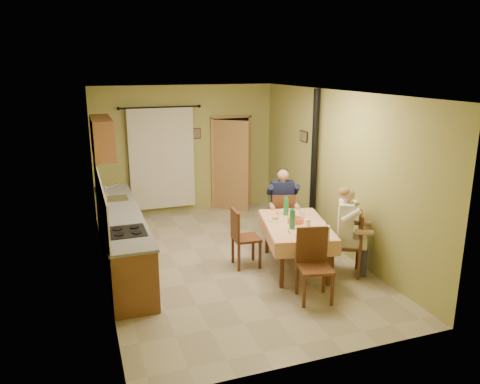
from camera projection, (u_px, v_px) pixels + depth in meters
name	position (u px, v px, depth m)	size (l,w,h in m)	color
floor	(228.00, 260.00, 7.97)	(4.00, 6.00, 0.01)	tan
room_shell	(227.00, 155.00, 7.49)	(4.04, 6.04, 2.82)	#A2A053
kitchen_run	(121.00, 237.00, 7.65)	(0.64, 3.64, 1.56)	brown
upper_cabinets	(102.00, 137.00, 8.41)	(0.35, 1.40, 0.70)	brown
curtain	(162.00, 158.00, 10.10)	(1.70, 0.07, 2.22)	black
doorway	(231.00, 163.00, 10.61)	(0.96, 0.55, 2.15)	black
dining_table	(295.00, 246.00, 7.56)	(1.33, 1.81, 0.76)	#EEAC7B
tableware	(299.00, 222.00, 7.35)	(0.69, 1.66, 0.33)	white
chair_far	(282.00, 228.00, 8.63)	(0.52, 0.52, 0.98)	#562E17
chair_near	(314.00, 280.00, 6.55)	(0.54, 0.54, 1.02)	#562E17
chair_right	(346.00, 256.00, 7.38)	(0.62, 0.62, 1.02)	#562E17
chair_left	(245.00, 249.00, 7.66)	(0.44, 0.44, 0.98)	#562E17
man_far	(283.00, 198.00, 8.49)	(0.64, 0.56, 1.39)	#141938
man_right	(348.00, 221.00, 7.23)	(0.62, 0.65, 1.39)	silver
stove_flue	(313.00, 184.00, 8.85)	(0.24, 0.24, 2.80)	black
picture_back	(197.00, 133.00, 10.29)	(0.19, 0.03, 0.23)	black
picture_right	(304.00, 136.00, 9.21)	(0.03, 0.31, 0.21)	brown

